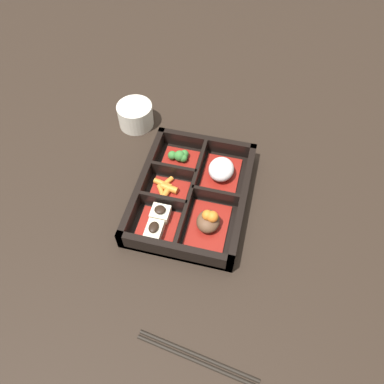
# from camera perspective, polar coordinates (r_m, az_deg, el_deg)

# --- Properties ---
(ground_plane) EXTENTS (3.00, 3.00, 0.00)m
(ground_plane) POSITION_cam_1_polar(r_m,az_deg,el_deg) (0.82, 0.00, -1.01)
(ground_plane) COLOR black
(bento_base) EXTENTS (0.30, 0.23, 0.01)m
(bento_base) POSITION_cam_1_polar(r_m,az_deg,el_deg) (0.82, 0.00, -0.81)
(bento_base) COLOR black
(bento_base) RESTS_ON ground_plane
(bento_rim) EXTENTS (0.30, 0.23, 0.05)m
(bento_rim) POSITION_cam_1_polar(r_m,az_deg,el_deg) (0.80, -0.15, -0.04)
(bento_rim) COLOR black
(bento_rim) RESTS_ON ground_plane
(bowl_rice) EXTENTS (0.11, 0.08, 0.05)m
(bowl_rice) POSITION_cam_1_polar(r_m,az_deg,el_deg) (0.83, 4.46, 3.22)
(bowl_rice) COLOR maroon
(bowl_rice) RESTS_ON bento_base
(bowl_stew) EXTENTS (0.11, 0.08, 0.05)m
(bowl_stew) POSITION_cam_1_polar(r_m,az_deg,el_deg) (0.76, 2.51, -4.61)
(bowl_stew) COLOR maroon
(bowl_stew) RESTS_ON bento_base
(bowl_greens) EXTENTS (0.07, 0.08, 0.03)m
(bowl_greens) POSITION_cam_1_polar(r_m,az_deg,el_deg) (0.87, -1.87, 5.23)
(bowl_greens) COLOR maroon
(bowl_greens) RESTS_ON bento_base
(bowl_carrots) EXTENTS (0.06, 0.08, 0.02)m
(bowl_carrots) POSITION_cam_1_polar(r_m,az_deg,el_deg) (0.82, -3.72, 0.43)
(bowl_carrots) COLOR maroon
(bowl_carrots) RESTS_ON bento_base
(bowl_tofu) EXTENTS (0.08, 0.08, 0.04)m
(bowl_tofu) POSITION_cam_1_polar(r_m,az_deg,el_deg) (0.76, -5.29, -4.70)
(bowl_tofu) COLOR maroon
(bowl_tofu) RESTS_ON bento_base
(tea_cup) EXTENTS (0.09, 0.09, 0.06)m
(tea_cup) POSITION_cam_1_polar(r_m,az_deg,el_deg) (0.96, -8.62, 11.57)
(tea_cup) COLOR beige
(tea_cup) RESTS_ON ground_plane
(chopsticks) EXTENTS (0.05, 0.22, 0.01)m
(chopsticks) POSITION_cam_1_polar(r_m,az_deg,el_deg) (0.69, 0.77, -23.95)
(chopsticks) COLOR black
(chopsticks) RESTS_ON ground_plane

